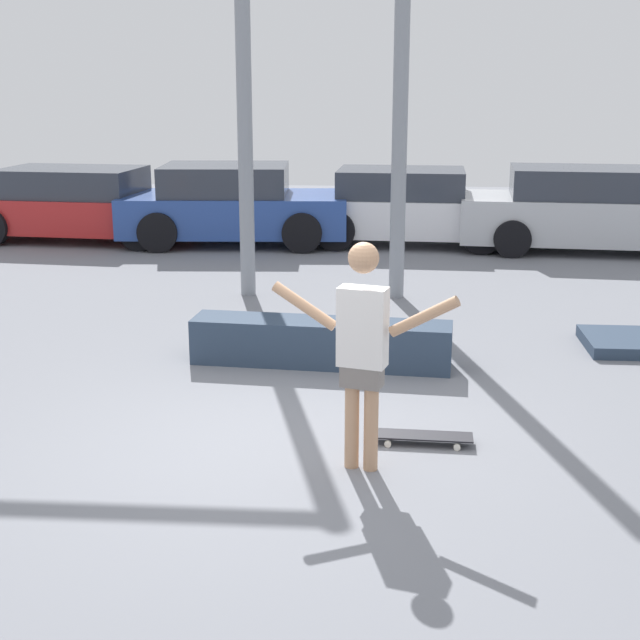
{
  "coord_description": "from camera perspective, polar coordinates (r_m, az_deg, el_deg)",
  "views": [
    {
      "loc": [
        0.82,
        -6.58,
        2.86
      ],
      "look_at": [
        0.27,
        1.03,
        0.78
      ],
      "focal_mm": 50.0,
      "sensor_mm": 36.0,
      "label": 1
    }
  ],
  "objects": [
    {
      "name": "ground_plane",
      "position": [
        7.22,
        -2.79,
        -8.12
      ],
      "size": [
        36.0,
        36.0,
        0.0
      ],
      "primitive_type": "plane",
      "color": "slate"
    },
    {
      "name": "parked_car_red",
      "position": [
        16.84,
        -15.09,
        7.12
      ],
      "size": [
        4.54,
        2.21,
        1.3
      ],
      "rotation": [
        0.0,
        0.0,
        -0.09
      ],
      "color": "red",
      "rests_on": "ground_plane"
    },
    {
      "name": "skateboard",
      "position": [
        7.3,
        6.58,
        -7.39
      ],
      "size": [
        0.82,
        0.28,
        0.08
      ],
      "rotation": [
        0.0,
        0.0,
        -0.05
      ],
      "color": "black",
      "rests_on": "ground_plane"
    },
    {
      "name": "parked_car_blue",
      "position": [
        16.0,
        -5.62,
        7.31
      ],
      "size": [
        4.04,
        2.2,
        1.39
      ],
      "rotation": [
        0.0,
        0.0,
        0.06
      ],
      "color": "#284793",
      "rests_on": "ground_plane"
    },
    {
      "name": "skateboarder",
      "position": [
        6.51,
        2.74,
        -1.46
      ],
      "size": [
        1.38,
        0.46,
        1.74
      ],
      "rotation": [
        0.0,
        0.0,
        -0.27
      ],
      "color": "tan",
      "rests_on": "ground_plane"
    },
    {
      "name": "canopy_support_left",
      "position": [
        12.47,
        -15.89,
        17.15
      ],
      "size": [
        4.77,
        0.2,
        5.66
      ],
      "color": "gray",
      "rests_on": "ground_plane"
    },
    {
      "name": "parked_car_silver",
      "position": [
        15.9,
        17.02,
        6.69
      ],
      "size": [
        4.61,
        2.15,
        1.41
      ],
      "rotation": [
        0.0,
        0.0,
        -0.09
      ],
      "color": "#B7BABF",
      "rests_on": "ground_plane"
    },
    {
      "name": "grind_box",
      "position": [
        9.15,
        0.07,
        -1.45
      ],
      "size": [
        2.7,
        0.74,
        0.46
      ],
      "primitive_type": "cube",
      "rotation": [
        0.0,
        0.0,
        -0.09
      ],
      "color": "#28384C",
      "rests_on": "ground_plane"
    },
    {
      "name": "parked_car_white",
      "position": [
        15.94,
        5.61,
        7.18
      ],
      "size": [
        4.06,
        2.0,
        1.32
      ],
      "rotation": [
        0.0,
        0.0,
        -0.05
      ],
      "color": "white",
      "rests_on": "ground_plane"
    },
    {
      "name": "canopy_support_right",
      "position": [
        12.03,
        16.75,
        17.18
      ],
      "size": [
        4.77,
        0.2,
        5.66
      ],
      "color": "gray",
      "rests_on": "ground_plane"
    }
  ]
}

